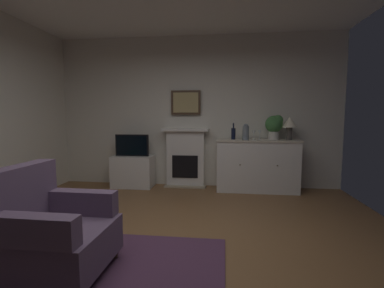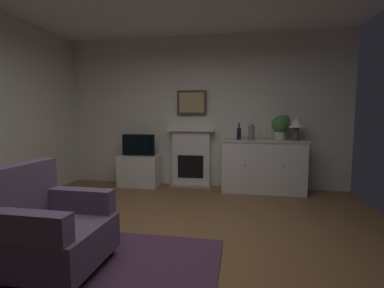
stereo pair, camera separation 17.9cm
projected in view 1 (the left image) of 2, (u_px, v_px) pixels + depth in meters
The scene contains 15 objects.
ground_plane at pixel (166, 258), 2.66m from camera, with size 5.32×5.46×0.10m, color brown.
wall_rear at pixel (195, 112), 5.18m from camera, with size 5.32×0.06×2.81m, color silver.
area_rug at pixel (79, 271), 2.33m from camera, with size 2.47×1.48×0.02m, color #4C2D47.
fireplace_unit at pixel (186, 158), 5.16m from camera, with size 0.87×0.30×1.10m.
framed_picture at pixel (186, 103), 5.10m from camera, with size 0.55×0.04×0.45m.
sideboard_cabinet at pixel (257, 165), 4.84m from camera, with size 1.43×0.49×0.92m.
table_lamp at pixel (290, 124), 4.71m from camera, with size 0.26×0.26×0.40m.
wine_bottle at pixel (233, 133), 4.84m from camera, with size 0.08×0.08×0.29m.
wine_glass_left at pixel (254, 133), 4.75m from camera, with size 0.07×0.07×0.16m.
wine_glass_center at pixel (260, 133), 4.81m from camera, with size 0.07×0.07×0.16m.
vase_decorative at pixel (246, 132), 4.76m from camera, with size 0.11×0.11×0.28m.
tv_cabinet at pixel (133, 171), 5.14m from camera, with size 0.75×0.42×0.59m.
tv_set at pixel (132, 145), 5.07m from camera, with size 0.62×0.07×0.40m.
potted_plant_small at pixel (274, 125), 4.78m from camera, with size 0.30×0.30×0.43m.
armchair at pixel (51, 231), 2.25m from camera, with size 0.82×0.79×0.92m.
Camera 1 is at (0.55, -2.49, 1.32)m, focal length 25.63 mm.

